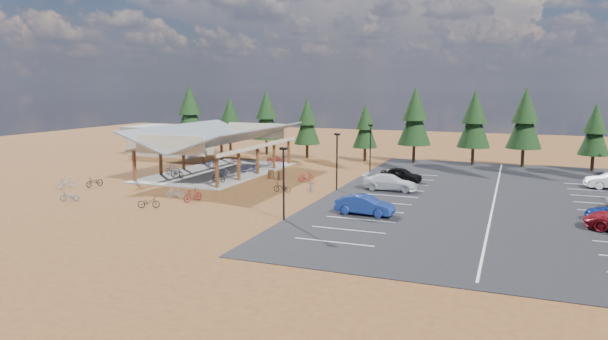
% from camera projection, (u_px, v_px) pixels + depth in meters
% --- Properties ---
extents(ground, '(140.00, 140.00, 0.00)m').
position_uv_depth(ground, '(277.00, 190.00, 48.98)').
color(ground, brown).
rests_on(ground, ground).
extents(asphalt_lot, '(27.00, 44.00, 0.04)m').
position_uv_depth(asphalt_lot, '(495.00, 199.00, 45.08)').
color(asphalt_lot, black).
rests_on(asphalt_lot, ground).
extents(concrete_pad, '(10.60, 18.60, 0.10)m').
position_uv_depth(concrete_pad, '(220.00, 172.00, 59.02)').
color(concrete_pad, gray).
rests_on(concrete_pad, ground).
extents(bike_pavilion, '(11.65, 19.40, 4.97)m').
position_uv_depth(bike_pavilion, '(219.00, 137.00, 58.44)').
color(bike_pavilion, brown).
rests_on(bike_pavilion, concrete_pad).
extents(outbuilding, '(11.00, 7.00, 3.90)m').
position_uv_depth(outbuilding, '(171.00, 140.00, 73.88)').
color(outbuilding, '#ADA593').
rests_on(outbuilding, ground).
extents(lamp_post_0, '(0.50, 0.25, 5.14)m').
position_uv_depth(lamp_post_0, '(284.00, 178.00, 37.52)').
color(lamp_post_0, black).
rests_on(lamp_post_0, ground).
extents(lamp_post_1, '(0.50, 0.25, 5.14)m').
position_uv_depth(lamp_post_1, '(337.00, 157.00, 48.57)').
color(lamp_post_1, black).
rests_on(lamp_post_1, ground).
extents(lamp_post_2, '(0.50, 0.25, 5.14)m').
position_uv_depth(lamp_post_2, '(370.00, 144.00, 59.61)').
color(lamp_post_2, black).
rests_on(lamp_post_2, ground).
extents(trash_bin_0, '(0.60, 0.60, 0.90)m').
position_uv_depth(trash_bin_0, '(271.00, 174.00, 54.83)').
color(trash_bin_0, '#472F19').
rests_on(trash_bin_0, ground).
extents(trash_bin_1, '(0.60, 0.60, 0.90)m').
position_uv_depth(trash_bin_1, '(281.00, 175.00, 54.14)').
color(trash_bin_1, '#472F19').
rests_on(trash_bin_1, ground).
extents(pine_0, '(4.10, 4.10, 9.55)m').
position_uv_depth(pine_0, '(190.00, 111.00, 76.07)').
color(pine_0, '#382314').
rests_on(pine_0, ground).
extents(pine_1, '(3.39, 3.39, 7.90)m').
position_uv_depth(pine_1, '(230.00, 119.00, 73.66)').
color(pine_1, '#382314').
rests_on(pine_1, ground).
extents(pine_2, '(3.77, 3.77, 8.79)m').
position_uv_depth(pine_2, '(266.00, 115.00, 73.31)').
color(pine_2, '#382314').
rests_on(pine_2, ground).
extents(pine_3, '(3.36, 3.36, 7.83)m').
position_uv_depth(pine_3, '(307.00, 122.00, 69.48)').
color(pine_3, '#382314').
rests_on(pine_3, ground).
extents(pine_4, '(3.07, 3.07, 7.16)m').
position_uv_depth(pine_4, '(365.00, 126.00, 66.88)').
color(pine_4, '#382314').
rests_on(pine_4, ground).
extents(pine_5, '(3.99, 3.99, 9.29)m').
position_uv_depth(pine_5, '(415.00, 117.00, 65.14)').
color(pine_5, '#382314').
rests_on(pine_5, ground).
extents(pine_6, '(3.83, 3.83, 8.91)m').
position_uv_depth(pine_6, '(474.00, 119.00, 63.19)').
color(pine_6, '#382314').
rests_on(pine_6, ground).
extents(pine_7, '(3.94, 3.94, 9.17)m').
position_uv_depth(pine_7, '(525.00, 119.00, 61.60)').
color(pine_7, '#382314').
rests_on(pine_7, ground).
extents(pine_8, '(3.23, 3.23, 7.53)m').
position_uv_depth(pine_8, '(595.00, 130.00, 58.76)').
color(pine_8, '#382314').
rests_on(pine_8, ground).
extents(bike_0, '(2.03, 1.15, 1.01)m').
position_uv_depth(bike_0, '(177.00, 173.00, 54.95)').
color(bike_0, black).
rests_on(bike_0, concrete_pad).
extents(bike_1, '(1.81, 0.52, 1.09)m').
position_uv_depth(bike_1, '(172.00, 169.00, 56.99)').
color(bike_1, gray).
rests_on(bike_1, concrete_pad).
extents(bike_2, '(2.02, 1.25, 1.00)m').
position_uv_depth(bike_2, '(211.00, 164.00, 61.40)').
color(bike_2, navy).
rests_on(bike_2, concrete_pad).
extents(bike_3, '(1.78, 0.85, 1.03)m').
position_uv_depth(bike_3, '(236.00, 160.00, 64.12)').
color(bike_3, maroon).
rests_on(bike_3, concrete_pad).
extents(bike_4, '(1.88, 1.14, 0.93)m').
position_uv_depth(bike_4, '(219.00, 177.00, 52.46)').
color(bike_4, black).
rests_on(bike_4, concrete_pad).
extents(bike_5, '(1.62, 0.53, 0.96)m').
position_uv_depth(bike_5, '(224.00, 172.00, 55.81)').
color(bike_5, '#9B9FA4').
rests_on(bike_5, concrete_pad).
extents(bike_6, '(1.90, 1.09, 0.94)m').
position_uv_depth(bike_6, '(250.00, 168.00, 58.28)').
color(bike_6, '#1E249F').
rests_on(bike_6, concrete_pad).
extents(bike_7, '(1.92, 1.07, 1.11)m').
position_uv_depth(bike_7, '(275.00, 159.00, 64.65)').
color(bike_7, maroon).
rests_on(bike_7, concrete_pad).
extents(bike_8, '(0.95, 1.87, 0.94)m').
position_uv_depth(bike_8, '(95.00, 182.00, 50.51)').
color(bike_8, black).
rests_on(bike_8, ground).
extents(bike_9, '(1.11, 1.75, 1.02)m').
position_uv_depth(bike_9, '(65.00, 182.00, 49.99)').
color(bike_9, '#94969D').
rests_on(bike_9, ground).
extents(bike_10, '(1.60, 1.14, 0.80)m').
position_uv_depth(bike_10, '(69.00, 197.00, 44.04)').
color(bike_10, navy).
rests_on(bike_10, ground).
extents(bike_11, '(1.06, 1.91, 1.10)m').
position_uv_depth(bike_11, '(193.00, 195.00, 43.95)').
color(bike_11, maroon).
rests_on(bike_11, ground).
extents(bike_12, '(1.78, 1.27, 0.89)m').
position_uv_depth(bike_12, '(149.00, 202.00, 41.70)').
color(bike_12, black).
rests_on(bike_12, ground).
extents(bike_13, '(1.61, 0.79, 0.93)m').
position_uv_depth(bike_13, '(175.00, 192.00, 45.47)').
color(bike_13, gray).
rests_on(bike_13, ground).
extents(bike_14, '(1.09, 1.69, 0.84)m').
position_uv_depth(bike_14, '(311.00, 186.00, 48.46)').
color(bike_14, navy).
rests_on(bike_14, ground).
extents(bike_15, '(1.50, 1.57, 1.02)m').
position_uv_depth(bike_15, '(306.00, 176.00, 53.22)').
color(bike_15, maroon).
rests_on(bike_15, ground).
extents(bike_16, '(1.63, 0.60, 0.85)m').
position_uv_depth(bike_16, '(282.00, 187.00, 47.91)').
color(bike_16, black).
rests_on(bike_16, ground).
extents(car_1, '(4.34, 1.76, 1.40)m').
position_uv_depth(car_1, '(365.00, 205.00, 39.38)').
color(car_1, navy).
rests_on(car_1, asphalt_lot).
extents(car_3, '(4.88, 2.03, 1.41)m').
position_uv_depth(car_3, '(390.00, 182.00, 48.67)').
color(car_3, white).
rests_on(car_3, asphalt_lot).
extents(car_4, '(4.25, 2.21, 1.38)m').
position_uv_depth(car_4, '(401.00, 175.00, 52.97)').
color(car_4, black).
rests_on(car_4, asphalt_lot).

